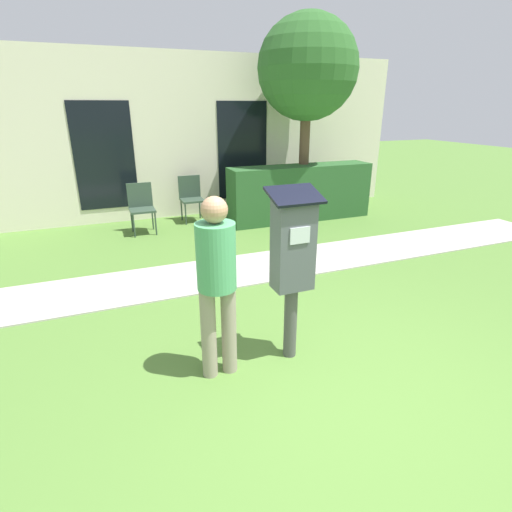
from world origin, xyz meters
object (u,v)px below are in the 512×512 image
parking_meter (293,254)px  outdoor_chair_left (141,204)px  outdoor_chair_middle (191,195)px  outdoor_chair_right (245,194)px  person_standing (217,276)px

parking_meter → outdoor_chair_left: 4.62m
parking_meter → outdoor_chair_middle: size_ratio=1.77×
outdoor_chair_middle → outdoor_chair_right: 1.09m
parking_meter → outdoor_chair_right: (1.28, 4.63, -0.49)m
outdoor_chair_left → outdoor_chair_middle: 1.12m
person_standing → outdoor_chair_left: person_standing is taller
outdoor_chair_middle → outdoor_chair_right: same height
parking_meter → outdoor_chair_left: (-0.78, 4.53, -0.49)m
outdoor_chair_left → outdoor_chair_middle: (1.03, 0.46, 0.00)m
outdoor_chair_middle → outdoor_chair_right: size_ratio=1.00×
person_standing → outdoor_chair_left: size_ratio=1.76×
person_standing → outdoor_chair_right: size_ratio=1.76×
parking_meter → outdoor_chair_right: parking_meter is taller
outdoor_chair_right → outdoor_chair_middle: bearing=138.1°
person_standing → outdoor_chair_middle: bearing=86.8°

